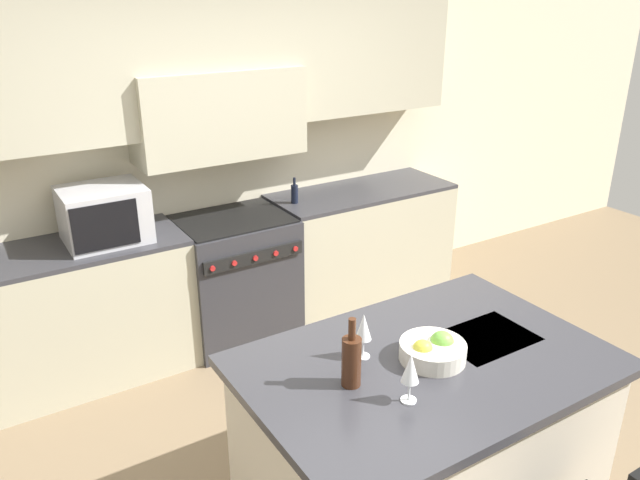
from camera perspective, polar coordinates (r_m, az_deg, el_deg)
name	(u,v)px	position (r m, az deg, el deg)	size (l,w,h in m)	color
ground_plane	(381,479)	(3.62, 5.58, -20.91)	(10.00, 10.00, 0.00)	#7A664C
back_cabinetry	(211,117)	(4.53, -9.92, 11.02)	(10.00, 0.46, 2.70)	beige
back_counter	(234,275)	(4.67, -7.85, -3.21)	(3.80, 0.62, 0.94)	#B2AD93
range_stove	(235,277)	(4.66, -7.73, -3.37)	(0.80, 0.70, 0.93)	#2D2D33
microwave	(104,214)	(4.18, -19.14, 2.23)	(0.51, 0.45, 0.35)	#B7B7BC
kitchen_island	(421,444)	(3.12, 9.19, -17.93)	(1.62, 1.09, 0.94)	beige
wine_bottle	(351,360)	(2.59, 2.89, -10.91)	(0.08, 0.08, 0.31)	#422314
wine_glass_near	(410,370)	(2.50, 8.27, -11.64)	(0.07, 0.07, 0.22)	white
wine_glass_far	(364,328)	(2.75, 4.00, -8.03)	(0.07, 0.07, 0.22)	white
fruit_bowl	(433,350)	(2.82, 10.26, -9.88)	(0.29, 0.29, 0.12)	silver
oil_bottle_on_counter	(295,193)	(4.68, -2.34, 4.28)	(0.05, 0.05, 0.20)	black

